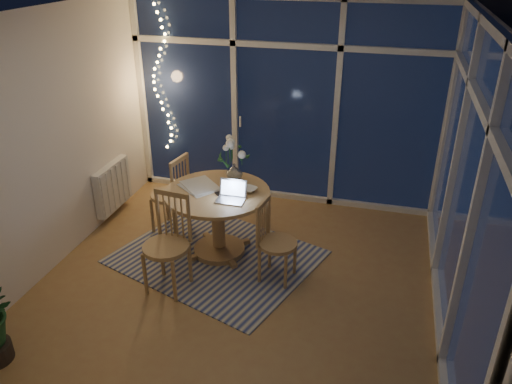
{
  "coord_description": "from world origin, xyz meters",
  "views": [
    {
      "loc": [
        1.26,
        -4.02,
        3.12
      ],
      "look_at": [
        0.09,
        0.25,
        0.9
      ],
      "focal_mm": 35.0,
      "sensor_mm": 36.0,
      "label": 1
    }
  ],
  "objects_px": {
    "chair_left": "(169,193)",
    "chair_front": "(166,245)",
    "dining_table": "(218,223)",
    "flower_vase": "(234,171)",
    "laptop": "(230,192)",
    "chair_right": "(278,242)"
  },
  "relations": [
    {
      "from": "dining_table",
      "to": "chair_front",
      "type": "height_order",
      "value": "chair_front"
    },
    {
      "from": "dining_table",
      "to": "chair_left",
      "type": "bearing_deg",
      "value": 155.43
    },
    {
      "from": "chair_left",
      "to": "laptop",
      "type": "distance_m",
      "value": 1.12
    },
    {
      "from": "dining_table",
      "to": "chair_front",
      "type": "xyz_separation_m",
      "value": [
        -0.27,
        -0.74,
        0.13
      ]
    },
    {
      "from": "chair_left",
      "to": "chair_front",
      "type": "distance_m",
      "value": 1.16
    },
    {
      "from": "dining_table",
      "to": "laptop",
      "type": "distance_m",
      "value": 0.55
    },
    {
      "from": "chair_right",
      "to": "flower_vase",
      "type": "height_order",
      "value": "flower_vase"
    },
    {
      "from": "dining_table",
      "to": "flower_vase",
      "type": "distance_m",
      "value": 0.59
    },
    {
      "from": "chair_left",
      "to": "chair_right",
      "type": "relative_size",
      "value": 1.11
    },
    {
      "from": "chair_right",
      "to": "flower_vase",
      "type": "relative_size",
      "value": 4.24
    },
    {
      "from": "flower_vase",
      "to": "chair_front",
      "type": "bearing_deg",
      "value": -108.92
    },
    {
      "from": "dining_table",
      "to": "flower_vase",
      "type": "xyz_separation_m",
      "value": [
        0.09,
        0.32,
        0.49
      ]
    },
    {
      "from": "dining_table",
      "to": "chair_right",
      "type": "height_order",
      "value": "chair_right"
    },
    {
      "from": "dining_table",
      "to": "chair_right",
      "type": "xyz_separation_m",
      "value": [
        0.73,
        -0.3,
        0.06
      ]
    },
    {
      "from": "laptop",
      "to": "chair_right",
      "type": "bearing_deg",
      "value": -14.52
    },
    {
      "from": "chair_left",
      "to": "dining_table",
      "type": "bearing_deg",
      "value": 74.87
    },
    {
      "from": "chair_left",
      "to": "chair_right",
      "type": "xyz_separation_m",
      "value": [
        1.46,
        -0.63,
        -0.05
      ]
    },
    {
      "from": "dining_table",
      "to": "chair_front",
      "type": "distance_m",
      "value": 0.8
    },
    {
      "from": "chair_left",
      "to": "chair_front",
      "type": "bearing_deg",
      "value": 32.14
    },
    {
      "from": "chair_left",
      "to": "flower_vase",
      "type": "distance_m",
      "value": 0.9
    },
    {
      "from": "dining_table",
      "to": "flower_vase",
      "type": "bearing_deg",
      "value": 74.23
    },
    {
      "from": "dining_table",
      "to": "chair_right",
      "type": "bearing_deg",
      "value": -22.14
    }
  ]
}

